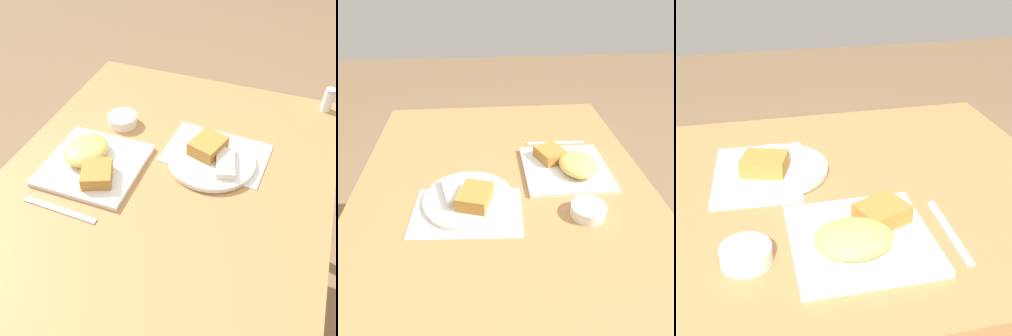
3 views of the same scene
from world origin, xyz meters
The scene contains 8 objects.
ground_plane centered at (0.00, 0.00, 0.00)m, with size 8.00×8.00×0.00m, color #846647.
dining_table centered at (0.00, 0.00, 0.63)m, with size 1.09×0.88×0.70m.
menu_card centered at (-0.15, 0.11, 0.71)m, with size 0.22×0.30×0.00m.
plate_square_near centered at (0.02, -0.21, 0.72)m, with size 0.26×0.26×0.06m.
plate_oval_far centered at (-0.11, 0.10, 0.72)m, with size 0.25×0.25×0.05m.
sauce_ramekin centered at (-0.19, -0.21, 0.72)m, with size 0.09×0.09×0.03m.
salt_shaker centered at (-0.49, 0.39, 0.74)m, with size 0.03×0.03×0.08m.
butter_knife centered at (0.20, -0.20, 0.71)m, with size 0.02×0.21×0.00m.
Camera 1 is at (0.71, 0.27, 1.45)m, focal length 42.00 mm.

